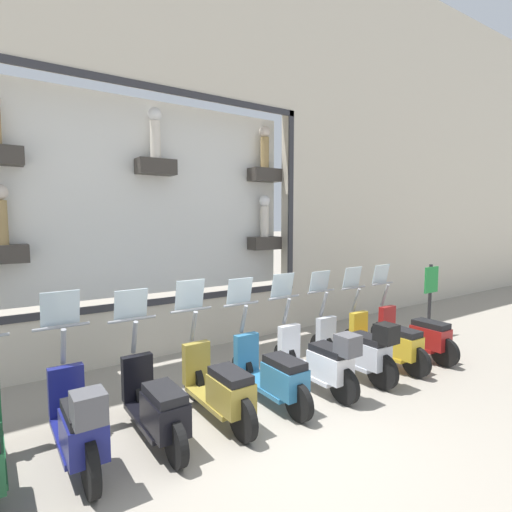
{
  "coord_description": "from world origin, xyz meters",
  "views": [
    {
      "loc": [
        -3.48,
        2.68,
        2.52
      ],
      "look_at": [
        2.18,
        -1.18,
        1.88
      ],
      "focal_mm": 28.0,
      "sensor_mm": 36.0,
      "label": 1
    }
  ],
  "objects_px": {
    "scooter_yellow_1": "(387,342)",
    "scooter_red_0": "(416,334)",
    "scooter_olive_5": "(219,387)",
    "scooter_white_3": "(319,360)",
    "shop_sign_post": "(430,298)",
    "scooter_teal_4": "(272,374)",
    "scooter_silver_2": "(357,349)",
    "scooter_black_6": "(156,405)",
    "scooter_navy_7": "(79,422)"
  },
  "relations": [
    {
      "from": "scooter_olive_5",
      "to": "scooter_navy_7",
      "type": "height_order",
      "value": "scooter_navy_7"
    },
    {
      "from": "scooter_red_0",
      "to": "scooter_navy_7",
      "type": "relative_size",
      "value": 0.99
    },
    {
      "from": "scooter_silver_2",
      "to": "shop_sign_post",
      "type": "relative_size",
      "value": 1.16
    },
    {
      "from": "scooter_navy_7",
      "to": "scooter_teal_4",
      "type": "bearing_deg",
      "value": -88.81
    },
    {
      "from": "scooter_olive_5",
      "to": "shop_sign_post",
      "type": "xyz_separation_m",
      "value": [
        0.6,
        -5.44,
        0.4
      ]
    },
    {
      "from": "scooter_teal_4",
      "to": "scooter_olive_5",
      "type": "distance_m",
      "value": 0.82
    },
    {
      "from": "scooter_white_3",
      "to": "shop_sign_post",
      "type": "xyz_separation_m",
      "value": [
        0.66,
        -3.81,
        0.36
      ]
    },
    {
      "from": "scooter_black_6",
      "to": "scooter_white_3",
      "type": "bearing_deg",
      "value": -91.39
    },
    {
      "from": "scooter_white_3",
      "to": "shop_sign_post",
      "type": "height_order",
      "value": "scooter_white_3"
    },
    {
      "from": "scooter_olive_5",
      "to": "shop_sign_post",
      "type": "bearing_deg",
      "value": -83.76
    },
    {
      "from": "scooter_red_0",
      "to": "scooter_olive_5",
      "type": "bearing_deg",
      "value": 89.96
    },
    {
      "from": "scooter_yellow_1",
      "to": "scooter_black_6",
      "type": "bearing_deg",
      "value": 90.01
    },
    {
      "from": "scooter_silver_2",
      "to": "scooter_black_6",
      "type": "relative_size",
      "value": 1.01
    },
    {
      "from": "scooter_red_0",
      "to": "scooter_navy_7",
      "type": "height_order",
      "value": "scooter_navy_7"
    },
    {
      "from": "scooter_yellow_1",
      "to": "scooter_teal_4",
      "type": "relative_size",
      "value": 1.0
    },
    {
      "from": "scooter_yellow_1",
      "to": "scooter_silver_2",
      "type": "height_order",
      "value": "scooter_yellow_1"
    },
    {
      "from": "scooter_silver_2",
      "to": "scooter_white_3",
      "type": "distance_m",
      "value": 0.82
    },
    {
      "from": "scooter_navy_7",
      "to": "shop_sign_post",
      "type": "relative_size",
      "value": 1.16
    },
    {
      "from": "scooter_olive_5",
      "to": "scooter_navy_7",
      "type": "bearing_deg",
      "value": 91.92
    },
    {
      "from": "scooter_teal_4",
      "to": "scooter_black_6",
      "type": "height_order",
      "value": "scooter_teal_4"
    },
    {
      "from": "scooter_red_0",
      "to": "scooter_white_3",
      "type": "xyz_separation_m",
      "value": [
        -0.06,
        2.45,
        0.04
      ]
    },
    {
      "from": "scooter_white_3",
      "to": "scooter_teal_4",
      "type": "height_order",
      "value": "scooter_white_3"
    },
    {
      "from": "scooter_white_3",
      "to": "scooter_black_6",
      "type": "xyz_separation_m",
      "value": [
        0.06,
        2.45,
        -0.05
      ]
    },
    {
      "from": "scooter_red_0",
      "to": "scooter_yellow_1",
      "type": "xyz_separation_m",
      "value": [
        -0.0,
        0.82,
        -0.0
      ]
    },
    {
      "from": "scooter_black_6",
      "to": "shop_sign_post",
      "type": "bearing_deg",
      "value": -84.53
    },
    {
      "from": "scooter_red_0",
      "to": "scooter_black_6",
      "type": "distance_m",
      "value": 4.9
    },
    {
      "from": "scooter_black_6",
      "to": "scooter_red_0",
      "type": "bearing_deg",
      "value": -89.99
    },
    {
      "from": "scooter_teal_4",
      "to": "shop_sign_post",
      "type": "distance_m",
      "value": 4.68
    },
    {
      "from": "scooter_black_6",
      "to": "scooter_navy_7",
      "type": "bearing_deg",
      "value": 93.56
    },
    {
      "from": "scooter_black_6",
      "to": "scooter_navy_7",
      "type": "relative_size",
      "value": 0.99
    },
    {
      "from": "scooter_red_0",
      "to": "scooter_yellow_1",
      "type": "distance_m",
      "value": 0.82
    },
    {
      "from": "scooter_white_3",
      "to": "shop_sign_post",
      "type": "relative_size",
      "value": 1.15
    },
    {
      "from": "scooter_navy_7",
      "to": "scooter_silver_2",
      "type": "bearing_deg",
      "value": -90.06
    },
    {
      "from": "scooter_teal_4",
      "to": "scooter_navy_7",
      "type": "distance_m",
      "value": 2.45
    },
    {
      "from": "scooter_silver_2",
      "to": "scooter_teal_4",
      "type": "distance_m",
      "value": 1.64
    },
    {
      "from": "scooter_black_6",
      "to": "scooter_teal_4",
      "type": "bearing_deg",
      "value": -90.0
    },
    {
      "from": "scooter_silver_2",
      "to": "scooter_black_6",
      "type": "distance_m",
      "value": 3.27
    },
    {
      "from": "scooter_yellow_1",
      "to": "scooter_red_0",
      "type": "bearing_deg",
      "value": -89.99
    },
    {
      "from": "scooter_teal_4",
      "to": "scooter_olive_5",
      "type": "relative_size",
      "value": 1.0
    },
    {
      "from": "scooter_white_3",
      "to": "shop_sign_post",
      "type": "bearing_deg",
      "value": -80.19
    },
    {
      "from": "scooter_red_0",
      "to": "scooter_teal_4",
      "type": "bearing_deg",
      "value": 90.02
    },
    {
      "from": "scooter_silver_2",
      "to": "scooter_teal_4",
      "type": "bearing_deg",
      "value": 88.07
    },
    {
      "from": "scooter_red_0",
      "to": "scooter_teal_4",
      "type": "height_order",
      "value": "scooter_teal_4"
    },
    {
      "from": "scooter_red_0",
      "to": "scooter_olive_5",
      "type": "height_order",
      "value": "scooter_olive_5"
    },
    {
      "from": "scooter_navy_7",
      "to": "shop_sign_post",
      "type": "height_order",
      "value": "scooter_navy_7"
    },
    {
      "from": "scooter_black_6",
      "to": "shop_sign_post",
      "type": "xyz_separation_m",
      "value": [
        0.6,
        -6.26,
        0.41
      ]
    },
    {
      "from": "scooter_black_6",
      "to": "shop_sign_post",
      "type": "height_order",
      "value": "scooter_black_6"
    },
    {
      "from": "scooter_navy_7",
      "to": "scooter_black_6",
      "type": "bearing_deg",
      "value": -86.44
    },
    {
      "from": "scooter_silver_2",
      "to": "scooter_olive_5",
      "type": "relative_size",
      "value": 1.0
    },
    {
      "from": "scooter_yellow_1",
      "to": "scooter_black_6",
      "type": "height_order",
      "value": "scooter_yellow_1"
    }
  ]
}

